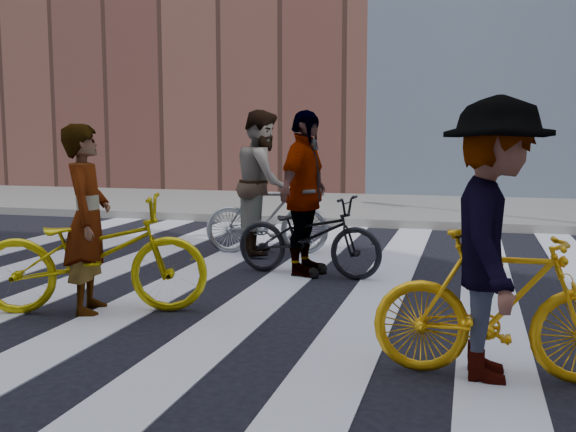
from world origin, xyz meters
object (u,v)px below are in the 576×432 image
at_px(bike_dark_rear, 308,235).
at_px(rider_mid, 263,183).
at_px(rider_left, 87,219).
at_px(rider_rear, 304,194).
at_px(bike_yellow_right, 500,305).
at_px(bike_yellow_left, 93,254).
at_px(rider_right, 495,240).
at_px(bike_silver_mid, 267,217).

height_order(bike_dark_rear, rider_mid, rider_mid).
bearing_deg(rider_mid, rider_left, 158.33).
bearing_deg(rider_rear, bike_yellow_right, -135.65).
distance_m(bike_yellow_left, rider_left, 0.33).
bearing_deg(rider_right, bike_silver_mid, 33.08).
bearing_deg(bike_yellow_left, bike_dark_rear, -55.17).
relative_size(rider_mid, rider_rear, 1.03).
xyz_separation_m(bike_yellow_left, rider_rear, (1.47, 2.11, 0.41)).
bearing_deg(bike_dark_rear, bike_yellow_left, 153.18).
relative_size(bike_silver_mid, bike_dark_rear, 0.95).
bearing_deg(rider_left, rider_right, -122.10).
distance_m(bike_dark_rear, rider_right, 3.55).
xyz_separation_m(bike_yellow_left, bike_dark_rear, (1.52, 2.11, -0.08)).
distance_m(bike_yellow_right, bike_dark_rear, 3.54).
xyz_separation_m(bike_silver_mid, rider_right, (2.85, -4.15, 0.44)).
distance_m(bike_silver_mid, rider_right, 5.06).
bearing_deg(rider_right, rider_rear, 33.38).
relative_size(bike_dark_rear, rider_left, 1.03).
height_order(bike_dark_rear, rider_rear, rider_rear).
xyz_separation_m(bike_dark_rear, rider_rear, (-0.05, 0.00, 0.49)).
height_order(bike_yellow_left, rider_left, rider_left).
distance_m(rider_left, rider_rear, 2.61).
bearing_deg(rider_rear, bike_yellow_left, 154.09).
height_order(bike_yellow_right, rider_rear, rider_rear).
xyz_separation_m(bike_yellow_left, rider_mid, (0.59, 3.36, 0.44)).
xyz_separation_m(bike_yellow_right, rider_rear, (-2.07, 2.91, 0.45)).
relative_size(rider_left, rider_rear, 0.90).
bearing_deg(bike_yellow_right, rider_right, 88.64).
xyz_separation_m(bike_silver_mid, rider_mid, (-0.05, 0.00, 0.47)).
xyz_separation_m(bike_yellow_left, bike_yellow_right, (3.54, -0.80, -0.04)).
bearing_deg(bike_silver_mid, bike_yellow_left, 158.33).
height_order(bike_silver_mid, rider_mid, rider_mid).
relative_size(bike_silver_mid, bike_yellow_right, 1.01).
relative_size(bike_dark_rear, rider_mid, 0.91).
xyz_separation_m(bike_dark_rear, rider_right, (1.97, -2.91, 0.48)).
bearing_deg(bike_silver_mid, bike_yellow_right, -155.94).
height_order(bike_silver_mid, rider_left, rider_left).
bearing_deg(rider_mid, bike_silver_mid, -100.86).
xyz_separation_m(bike_yellow_right, rider_left, (-3.59, 0.80, 0.36)).
bearing_deg(rider_right, bike_yellow_left, 75.76).
relative_size(bike_dark_rear, rider_right, 0.95).
distance_m(rider_right, rider_rear, 3.54).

